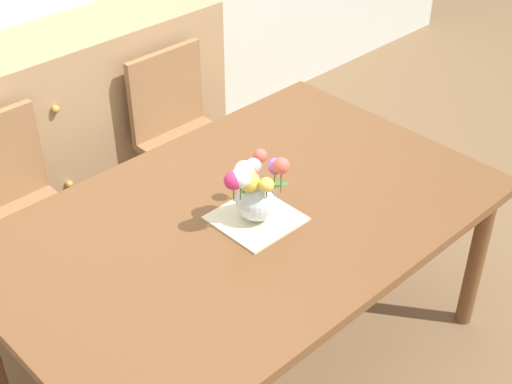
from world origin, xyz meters
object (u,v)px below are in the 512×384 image
(dining_table, at_px, (245,231))
(flower_vase, at_px, (254,189))
(chair_left, at_px, (15,206))
(dresser, at_px, (92,122))
(chair_right, at_px, (182,130))

(dining_table, bearing_deg, flower_vase, -82.79)
(chair_left, height_order, dresser, dresser)
(chair_left, relative_size, chair_right, 1.00)
(dresser, height_order, flower_vase, flower_vase)
(chair_left, bearing_deg, flower_vase, 115.03)
(chair_right, height_order, dresser, dresser)
(dining_table, distance_m, flower_vase, 0.21)
(dining_table, xyz_separation_m, flower_vase, (0.01, -0.05, 0.21))
(chair_left, xyz_separation_m, flower_vase, (0.46, -0.98, 0.36))
(dining_table, distance_m, chair_right, 1.04)
(chair_left, bearing_deg, dining_table, 115.82)
(flower_vase, bearing_deg, dresser, 82.25)
(chair_left, xyz_separation_m, dresser, (0.64, 0.40, -0.02))
(chair_right, bearing_deg, dining_table, 64.18)
(dresser, relative_size, flower_vase, 5.25)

